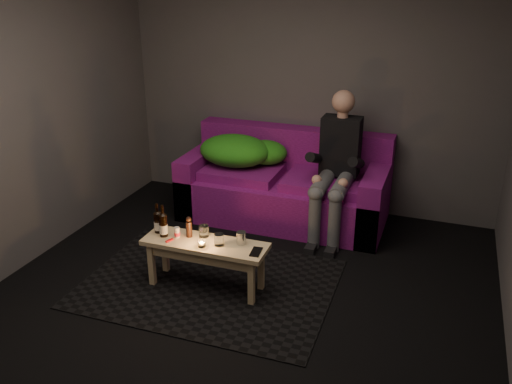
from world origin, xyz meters
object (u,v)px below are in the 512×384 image
beer_bottle_a (158,222)px  beer_bottle_b (163,225)px  steel_cup (241,238)px  coffee_table (205,250)px  sofa (285,188)px  person (336,163)px

beer_bottle_a → beer_bottle_b: (0.08, -0.05, 0.01)m
steel_cup → coffee_table: bearing=-165.9°
sofa → beer_bottle_a: sofa is taller
beer_bottle_a → beer_bottle_b: beer_bottle_b is taller
sofa → beer_bottle_b: bearing=-109.4°
person → steel_cup: bearing=-109.5°
sofa → beer_bottle_a: (-0.64, -1.54, 0.19)m
coffee_table → beer_bottle_a: 0.47m
beer_bottle_b → steel_cup: size_ratio=2.64×
person → steel_cup: size_ratio=13.39×
beer_bottle_a → beer_bottle_b: 0.09m
person → steel_cup: person is taller
coffee_table → beer_bottle_a: beer_bottle_a is taller
beer_bottle_a → beer_bottle_b: bearing=-30.6°
person → coffee_table: 1.63m
sofa → coffee_table: (-0.19, -1.57, 0.02)m
coffee_table → steel_cup: (0.29, 0.07, 0.13)m
coffee_table → sofa: bearing=82.9°
sofa → steel_cup: (0.09, -1.50, 0.15)m
beer_bottle_b → steel_cup: 0.66m
person → sofa: bearing=163.1°
beer_bottle_b → steel_cup: bearing=7.9°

